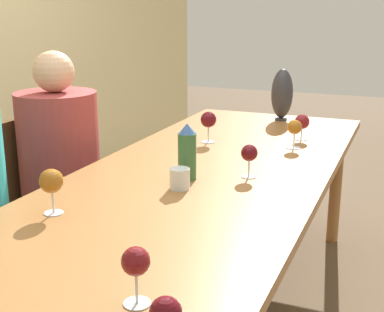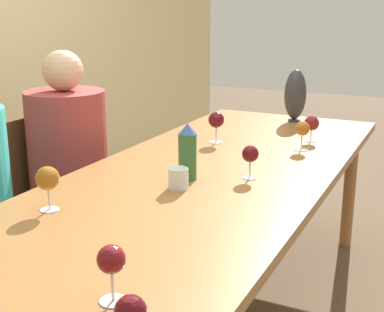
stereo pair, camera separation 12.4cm
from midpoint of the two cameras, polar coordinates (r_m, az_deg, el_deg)
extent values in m
cube|color=#936033|center=(2.20, 3.23, -2.13)|extent=(2.57, 0.98, 0.04)
cylinder|color=#936033|center=(3.32, 17.47, -3.45)|extent=(0.07, 0.07, 0.71)
cylinder|color=#936033|center=(3.50, 4.85, -1.76)|extent=(0.07, 0.07, 0.71)
cylinder|color=#336638|center=(2.07, 1.24, -0.06)|extent=(0.07, 0.07, 0.18)
cone|color=#33599E|center=(2.04, 1.26, 2.96)|extent=(0.07, 0.07, 0.04)
cylinder|color=silver|center=(1.97, 0.32, -2.42)|extent=(0.08, 0.08, 0.08)
cylinder|color=#2D2D33|center=(3.21, 11.92, 3.75)|extent=(0.07, 0.07, 0.01)
ellipsoid|color=#2D2D33|center=(3.18, 12.07, 6.43)|extent=(0.13, 0.13, 0.29)
sphere|color=#510C14|center=(1.06, -3.11, -16.29)|extent=(0.07, 0.07, 0.07)
cylinder|color=silver|center=(2.66, 3.91, 1.46)|extent=(0.07, 0.07, 0.00)
cylinder|color=silver|center=(2.65, 3.93, 2.32)|extent=(0.01, 0.01, 0.08)
sphere|color=#510C14|center=(2.63, 3.96, 3.85)|extent=(0.08, 0.08, 0.08)
cylinder|color=silver|center=(1.83, -13.05, -5.61)|extent=(0.06, 0.06, 0.00)
cylinder|color=silver|center=(1.81, -13.13, -4.47)|extent=(0.01, 0.01, 0.07)
sphere|color=#995B19|center=(1.79, -13.27, -2.34)|extent=(0.08, 0.08, 0.08)
cylinder|color=silver|center=(2.58, 12.93, 0.67)|extent=(0.07, 0.07, 0.00)
cylinder|color=silver|center=(2.57, 12.98, 1.46)|extent=(0.01, 0.01, 0.07)
sphere|color=#995B19|center=(2.56, 13.06, 2.86)|extent=(0.07, 0.07, 0.07)
cylinder|color=silver|center=(2.75, 13.80, 1.53)|extent=(0.06, 0.06, 0.00)
cylinder|color=silver|center=(2.74, 13.84, 2.15)|extent=(0.01, 0.01, 0.06)
sphere|color=maroon|center=(2.73, 13.93, 3.39)|extent=(0.07, 0.07, 0.07)
cylinder|color=silver|center=(1.27, -5.55, -15.19)|extent=(0.06, 0.06, 0.00)
cylinder|color=silver|center=(1.25, -5.60, -13.65)|extent=(0.01, 0.01, 0.08)
sphere|color=maroon|center=(1.22, -5.69, -10.95)|extent=(0.07, 0.07, 0.07)
cylinder|color=silver|center=(2.12, 7.83, -2.34)|extent=(0.06, 0.06, 0.00)
cylinder|color=silver|center=(2.11, 7.87, -1.42)|extent=(0.01, 0.01, 0.07)
sphere|color=#510C14|center=(2.09, 7.93, 0.21)|extent=(0.07, 0.07, 0.07)
cylinder|color=brown|center=(2.42, -13.99, -14.22)|extent=(0.04, 0.04, 0.42)
cube|color=brown|center=(2.75, -11.48, -5.08)|extent=(0.44, 0.44, 0.04)
cube|color=brown|center=(2.80, -14.99, 0.04)|extent=(0.40, 0.03, 0.42)
cylinder|color=brown|center=(2.59, -10.37, -11.87)|extent=(0.04, 0.04, 0.42)
cylinder|color=brown|center=(2.88, -5.86, -8.83)|extent=(0.04, 0.04, 0.42)
cylinder|color=brown|center=(2.82, -16.71, -9.99)|extent=(0.04, 0.04, 0.42)
cylinder|color=brown|center=(3.08, -11.94, -7.40)|extent=(0.04, 0.04, 0.42)
cube|color=#2D2D38|center=(2.79, -10.13, -9.37)|extent=(0.29, 0.21, 0.46)
cylinder|color=#993838|center=(2.66, -11.82, 0.91)|extent=(0.38, 0.38, 0.55)
sphere|color=#D6A884|center=(2.59, -12.28, 8.89)|extent=(0.19, 0.19, 0.19)
camera|label=1|loc=(0.06, -88.26, 0.49)|focal=50.00mm
camera|label=2|loc=(0.06, 91.74, -0.49)|focal=50.00mm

